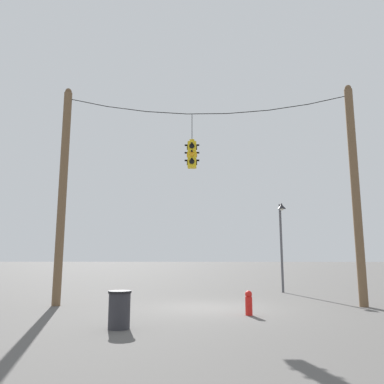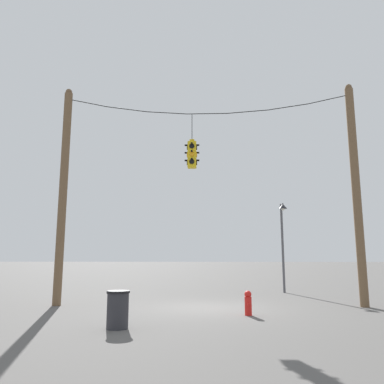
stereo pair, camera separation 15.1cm
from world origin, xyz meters
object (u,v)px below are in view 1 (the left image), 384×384
Objects in this scene: trash_bin at (119,310)px; street_lamp at (282,229)px; utility_pole_left at (63,192)px; traffic_light_near_left_pole at (192,154)px; utility_pole_right at (356,191)px; fire_hydrant at (249,303)px.

street_lamp is at bearing 56.73° from trash_bin.
utility_pole_left is at bearing 127.26° from trash_bin.
traffic_light_near_left_pole is at bearing -131.23° from street_lamp.
utility_pole_right is (11.33, 0.00, 0.00)m from utility_pole_left.
street_lamp reaches higher than fire_hydrant.
utility_pole_left is 10.86m from street_lamp.
fire_hydrant is at bearing 32.61° from trash_bin.
trash_bin is (3.32, -4.37, -3.81)m from utility_pole_left.
trash_bin is at bearing -123.27° from street_lamp.
utility_pole_left reaches higher than fire_hydrant.
utility_pole_right is 11.43× the size of fire_hydrant.
utility_pole_left is 5.28m from traffic_light_near_left_pole.
utility_pole_left reaches higher than traffic_light_near_left_pole.
utility_pole_right is at bearing 25.13° from fire_hydrant.
utility_pole_left is 9.10× the size of trash_bin.
utility_pole_right reaches higher than trash_bin.
street_lamp is (-1.80, 5.09, -1.11)m from utility_pole_right.
utility_pole_right is at bearing 28.61° from trash_bin.
street_lamp is 4.76× the size of trash_bin.
fire_hydrant is at bearing -110.10° from street_lamp.
utility_pole_left is 3.89× the size of traffic_light_near_left_pole.
utility_pole_right reaches higher than fire_hydrant.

